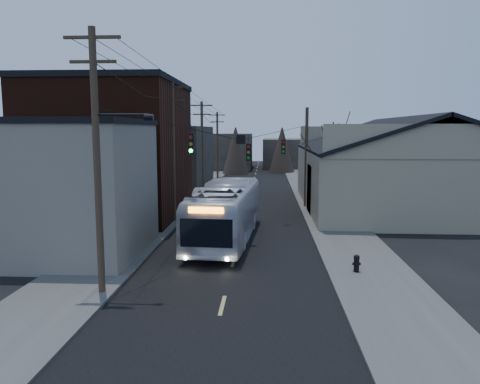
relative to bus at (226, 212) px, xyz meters
name	(u,v)px	position (x,y,z in m)	size (l,w,h in m)	color
ground	(217,328)	(0.78, -12.66, -1.73)	(160.00, 160.00, 0.00)	black
road_surface	(249,198)	(0.78, 17.34, -1.72)	(9.00, 110.00, 0.02)	black
sidewalk_left	(183,197)	(-5.72, 17.34, -1.67)	(4.00, 110.00, 0.12)	#474744
sidewalk_right	(317,198)	(7.28, 17.34, -1.67)	(4.00, 110.00, 0.12)	#474744
building_clapboard	(65,189)	(-8.22, -3.66, 1.77)	(8.00, 8.00, 7.00)	slate
building_brick	(113,151)	(-9.22, 7.34, 3.27)	(10.00, 12.00, 10.00)	black
building_left_far	(165,159)	(-8.72, 23.34, 1.77)	(9.00, 14.00, 7.00)	#2E2B25
warehouse	(401,177)	(13.78, 12.34, 0.96)	(16.16, 20.60, 7.73)	gray
building_far_left	(222,151)	(-5.22, 52.34, 1.27)	(10.00, 12.00, 6.00)	#2E2B25
building_far_right	(296,153)	(7.78, 57.34, 0.77)	(12.00, 14.00, 5.00)	#2E2B25
bare_tree	(332,171)	(7.28, 7.34, 1.87)	(0.40, 0.40, 7.20)	black
utility_lines	(210,150)	(-2.34, 11.49, 3.22)	(11.24, 45.28, 10.50)	#382B1E
bus	(226,212)	(0.00, 0.00, 0.00)	(2.91, 12.45, 3.47)	silver
parked_car	(202,195)	(-3.52, 14.78, -1.07)	(1.40, 4.00, 1.32)	#95989C
fire_hydrant	(357,263)	(6.59, -6.40, -1.18)	(0.38, 0.28, 0.81)	black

